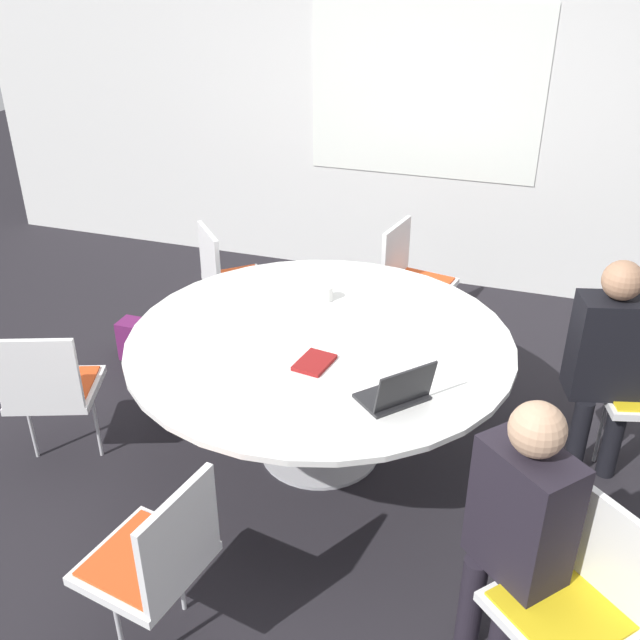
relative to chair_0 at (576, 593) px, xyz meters
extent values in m
plane|color=black|center=(-1.34, 1.09, -0.52)|extent=(16.00, 16.00, 0.00)
cube|color=silver|center=(-1.34, 3.62, 0.83)|extent=(8.00, 0.06, 2.70)
cube|color=white|center=(-1.34, 3.59, 1.03)|extent=(1.80, 0.01, 1.30)
cylinder|color=#B7B7BC|center=(-1.34, 1.09, -0.51)|extent=(0.68, 0.68, 0.02)
cylinder|color=#B7B7BC|center=(-1.34, 1.09, -0.15)|extent=(0.18, 0.18, 0.70)
cylinder|color=white|center=(-1.34, 1.09, 0.21)|extent=(2.02, 2.02, 0.03)
cube|color=white|center=(-0.04, -0.05, -0.07)|extent=(0.61, 0.61, 0.04)
cube|color=gold|center=(-0.04, -0.05, -0.05)|extent=(0.53, 0.53, 0.01)
cube|color=white|center=(0.08, 0.10, 0.15)|extent=(0.33, 0.30, 0.40)
cylinder|color=silver|center=(-0.18, 0.07, -0.31)|extent=(0.02, 0.02, 0.43)
cube|color=white|center=(0.27, 1.73, 0.15)|extent=(0.41, 0.14, 0.40)
cylinder|color=silver|center=(0.15, 1.49, -0.31)|extent=(0.02, 0.02, 0.43)
cube|color=white|center=(-1.07, 2.48, -0.07)|extent=(0.49, 0.51, 0.04)
cube|color=#E04C1E|center=(-1.07, 2.48, -0.05)|extent=(0.44, 0.45, 0.01)
cube|color=white|center=(-1.26, 2.52, 0.15)|extent=(0.11, 0.42, 0.40)
cylinder|color=silver|center=(-1.04, 2.66, -0.31)|extent=(0.02, 0.02, 0.43)
cylinder|color=silver|center=(-1.11, 2.31, -0.31)|extent=(0.02, 0.02, 0.43)
cube|color=white|center=(-2.30, 2.14, -0.07)|extent=(0.61, 0.61, 0.04)
cube|color=#E04C1E|center=(-2.30, 2.14, -0.05)|extent=(0.53, 0.54, 0.01)
cube|color=white|center=(-2.44, 2.01, 0.15)|extent=(0.30, 0.33, 0.40)
cylinder|color=silver|center=(-2.42, 2.27, -0.31)|extent=(0.02, 0.02, 0.43)
cylinder|color=silver|center=(-2.17, 2.00, -0.31)|extent=(0.02, 0.02, 0.43)
cube|color=white|center=(-2.67, 0.59, -0.07)|extent=(0.56, 0.55, 0.04)
cube|color=#E04C1E|center=(-2.67, 0.59, -0.05)|extent=(0.49, 0.48, 0.01)
cube|color=white|center=(-2.60, 0.41, 0.15)|extent=(0.40, 0.17, 0.40)
cylinder|color=silver|center=(-2.84, 0.53, -0.31)|extent=(0.02, 0.02, 0.43)
cylinder|color=silver|center=(-2.50, 0.65, -0.31)|extent=(0.02, 0.02, 0.43)
cube|color=white|center=(-1.58, -0.31, -0.07)|extent=(0.49, 0.51, 0.04)
cube|color=#E04C1E|center=(-1.58, -0.31, -0.05)|extent=(0.43, 0.45, 0.01)
cube|color=white|center=(-1.39, -0.35, 0.15)|extent=(0.10, 0.42, 0.40)
cylinder|color=silver|center=(-1.62, -0.49, -0.31)|extent=(0.02, 0.02, 0.43)
cylinder|color=silver|center=(-1.55, -0.13, -0.31)|extent=(0.02, 0.02, 0.43)
cylinder|color=#231E28|center=(-0.22, -0.03, -0.29)|extent=(0.10, 0.10, 0.47)
cylinder|color=#231E28|center=(-0.36, 0.09, -0.29)|extent=(0.10, 0.10, 0.47)
cube|color=#231E28|center=(-0.22, 0.11, 0.22)|extent=(0.42, 0.40, 0.55)
sphere|color=tan|center=(-0.22, 0.11, 0.60)|extent=(0.20, 0.20, 0.20)
cylinder|color=black|center=(0.21, 1.40, -0.29)|extent=(0.10, 0.10, 0.47)
cylinder|color=black|center=(0.03, 1.36, -0.29)|extent=(0.10, 0.10, 0.47)
cube|color=black|center=(0.09, 1.48, 0.22)|extent=(0.41, 0.31, 0.55)
sphere|color=#A87A5B|center=(0.09, 1.48, 0.60)|extent=(0.20, 0.20, 0.20)
cube|color=#232326|center=(-0.85, 0.66, 0.24)|extent=(0.35, 0.36, 0.02)
cube|color=#232326|center=(-0.78, 0.59, 0.34)|extent=(0.24, 0.26, 0.20)
cube|color=black|center=(-0.78, 0.60, 0.34)|extent=(0.21, 0.23, 0.17)
cube|color=maroon|center=(-1.28, 0.82, 0.24)|extent=(0.18, 0.23, 0.02)
cylinder|color=white|center=(-1.44, 1.50, 0.27)|extent=(0.09, 0.09, 0.09)
cube|color=#661E56|center=(-2.80, 1.66, -0.38)|extent=(0.36, 0.16, 0.28)
camera|label=1|loc=(-0.30, -1.98, 2.07)|focal=40.00mm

